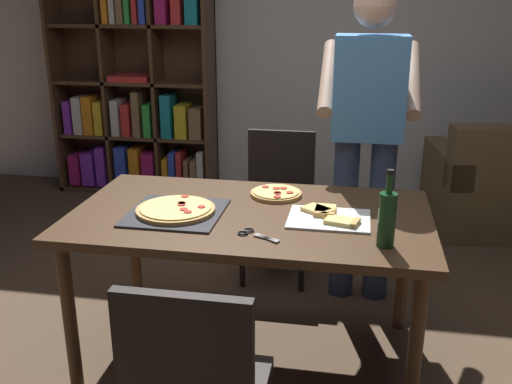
{
  "coord_description": "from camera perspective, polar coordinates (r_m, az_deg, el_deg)",
  "views": [
    {
      "loc": [
        0.47,
        -2.44,
        1.7
      ],
      "look_at": [
        0.0,
        0.15,
        0.8
      ],
      "focal_mm": 40.76,
      "sensor_mm": 36.0,
      "label": 1
    }
  ],
  "objects": [
    {
      "name": "dining_table",
      "position": [
        2.69,
        -0.57,
        -3.53
      ],
      "size": [
        1.64,
        0.93,
        0.75
      ],
      "color": "#4C331E",
      "rests_on": "ground_plane"
    },
    {
      "name": "pizza_slices_on_towel",
      "position": [
        2.6,
        7.19,
        -2.44
      ],
      "size": [
        0.36,
        0.28,
        0.03
      ],
      "color": "white",
      "rests_on": "dining_table"
    },
    {
      "name": "kitchen_scissors",
      "position": [
        2.41,
        -0.28,
        -4.12
      ],
      "size": [
        0.19,
        0.14,
        0.01
      ],
      "color": "silver",
      "rests_on": "dining_table"
    },
    {
      "name": "chair_far_side",
      "position": [
        3.62,
        2.24,
        -0.29
      ],
      "size": [
        0.42,
        0.42,
        0.9
      ],
      "color": "black",
      "rests_on": "ground_plane"
    },
    {
      "name": "back_wall",
      "position": [
        5.07,
        5.09,
        15.41
      ],
      "size": [
        6.4,
        0.1,
        2.8
      ],
      "primitive_type": "cube",
      "color": "silver",
      "rests_on": "ground_plane"
    },
    {
      "name": "pepperoni_pizza_on_tray",
      "position": [
        2.67,
        -7.88,
        -1.81
      ],
      "size": [
        0.42,
        0.42,
        0.04
      ],
      "color": "#2D2D33",
      "rests_on": "dining_table"
    },
    {
      "name": "ground_plane",
      "position": [
        3.01,
        -0.52,
        -15.51
      ],
      "size": [
        12.0,
        12.0,
        0.0
      ],
      "primitive_type": "plane",
      "color": "brown"
    },
    {
      "name": "person_serving_pizza",
      "position": [
        3.25,
        10.86,
        6.06
      ],
      "size": [
        0.55,
        0.54,
        1.75
      ],
      "color": "#38476B",
      "rests_on": "ground_plane"
    },
    {
      "name": "second_pizza_plain",
      "position": [
        2.88,
        1.99,
        -0.12
      ],
      "size": [
        0.25,
        0.25,
        0.03
      ],
      "color": "tan",
      "rests_on": "dining_table"
    },
    {
      "name": "bookshelf",
      "position": [
        5.25,
        -11.52,
        9.53
      ],
      "size": [
        1.4,
        0.35,
        1.95
      ],
      "color": "#513823",
      "rests_on": "ground_plane"
    },
    {
      "name": "wine_bottle",
      "position": [
        2.33,
        12.72,
        -2.48
      ],
      "size": [
        0.07,
        0.07,
        0.32
      ],
      "color": "#194723",
      "rests_on": "dining_table"
    }
  ]
}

